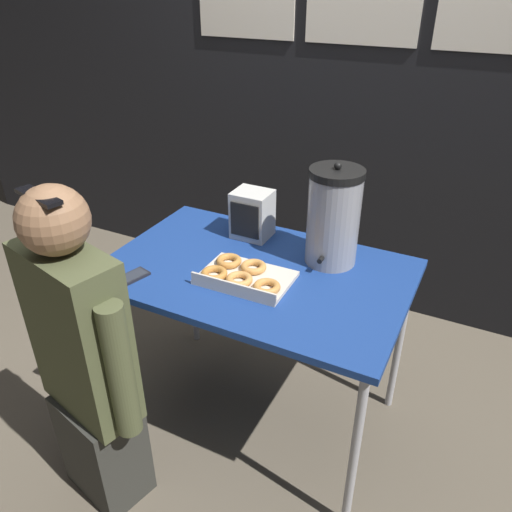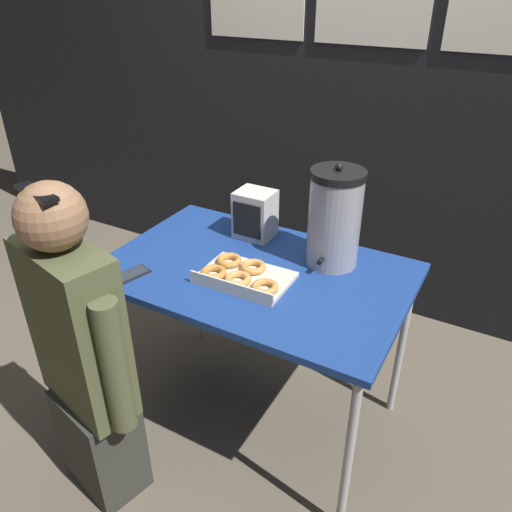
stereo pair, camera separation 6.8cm
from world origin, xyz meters
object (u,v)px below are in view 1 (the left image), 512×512
(coffee_urn, at_px, (333,217))
(space_heater, at_px, (252,214))
(donut_box, at_px, (243,276))
(cell_phone, at_px, (131,277))
(person_seated, at_px, (86,365))

(coffee_urn, relative_size, space_heater, 1.99)
(coffee_urn, xyz_separation_m, space_heater, (-0.37, 0.05, -0.09))
(donut_box, height_order, space_heater, space_heater)
(donut_box, bearing_deg, space_heater, 110.89)
(donut_box, relative_size, space_heater, 1.71)
(donut_box, relative_size, cell_phone, 2.44)
(donut_box, distance_m, space_heater, 0.37)
(space_heater, xyz_separation_m, person_seated, (-0.21, -0.83, -0.26))
(donut_box, xyz_separation_m, coffee_urn, (0.24, 0.28, 0.17))
(cell_phone, distance_m, person_seated, 0.36)
(donut_box, bearing_deg, person_seated, -126.08)
(cell_phone, height_order, space_heater, space_heater)
(cell_phone, bearing_deg, person_seated, -68.04)
(coffee_urn, bearing_deg, donut_box, -129.98)
(coffee_urn, xyz_separation_m, cell_phone, (-0.62, -0.46, -0.19))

